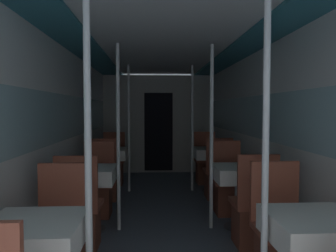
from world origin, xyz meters
TOP-DOWN VIEW (x-y plane):
  - wall_left at (-1.27, 2.79)m, footprint 0.05×8.38m
  - wall_right at (1.27, 2.79)m, footprint 0.05×8.38m
  - ceiling_panel at (0.00, 2.79)m, footprint 2.54×8.38m
  - bulkhead_far at (0.00, 6.17)m, footprint 2.49×0.09m
  - dining_table_left_0 at (-0.89, 0.75)m, footprint 0.59×0.59m
  - support_pole_left_0 at (-0.56, 0.75)m, footprint 0.04×0.04m
  - dining_table_left_1 at (-0.89, 2.60)m, footprint 0.59×0.59m
  - chair_left_near_1 at (-0.89, 2.05)m, footprint 0.42×0.42m
  - chair_left_far_1 at (-0.89, 3.15)m, footprint 0.42×0.42m
  - support_pole_left_1 at (-0.56, 2.60)m, footprint 0.04×0.04m
  - dining_table_left_2 at (-0.89, 4.45)m, footprint 0.59×0.59m
  - chair_left_near_2 at (-0.89, 3.90)m, footprint 0.42×0.42m
  - chair_left_far_2 at (-0.89, 5.00)m, footprint 0.42×0.42m
  - support_pole_left_2 at (-0.56, 4.45)m, footprint 0.04×0.04m
  - dining_table_right_0 at (0.89, 0.75)m, footprint 0.59×0.59m
  - chair_right_far_0 at (0.89, 1.30)m, footprint 0.42×0.42m
  - support_pole_right_0 at (0.56, 0.75)m, footprint 0.04×0.04m
  - dining_table_right_1 at (0.89, 2.60)m, footprint 0.59×0.59m
  - chair_right_near_1 at (0.89, 2.05)m, footprint 0.42×0.42m
  - chair_right_far_1 at (0.89, 3.15)m, footprint 0.42×0.42m
  - support_pole_right_1 at (0.56, 2.60)m, footprint 0.04×0.04m
  - dining_table_right_2 at (0.89, 4.45)m, footprint 0.59×0.59m
  - chair_right_near_2 at (0.89, 3.90)m, footprint 0.42×0.42m
  - chair_right_far_2 at (0.89, 5.00)m, footprint 0.42×0.42m
  - support_pole_right_2 at (0.56, 4.45)m, footprint 0.04×0.04m

SIDE VIEW (x-z plane):
  - chair_left_near_1 at x=-0.89m, z-range -0.19..0.80m
  - chair_left_far_1 at x=-0.89m, z-range -0.19..0.80m
  - chair_left_near_2 at x=-0.89m, z-range -0.19..0.80m
  - chair_left_far_2 at x=-0.89m, z-range -0.19..0.80m
  - chair_right_far_0 at x=0.89m, z-range -0.19..0.80m
  - chair_right_near_1 at x=0.89m, z-range -0.19..0.80m
  - chair_right_far_1 at x=0.89m, z-range -0.19..0.80m
  - chair_right_near_2 at x=0.89m, z-range -0.19..0.80m
  - chair_right_far_2 at x=0.89m, z-range -0.19..0.80m
  - dining_table_left_0 at x=-0.89m, z-range 0.25..1.00m
  - dining_table_left_1 at x=-0.89m, z-range 0.25..1.00m
  - dining_table_left_2 at x=-0.89m, z-range 0.25..1.00m
  - dining_table_right_0 at x=0.89m, z-range 0.25..1.00m
  - dining_table_right_1 at x=0.89m, z-range 0.25..1.00m
  - dining_table_right_2 at x=0.89m, z-range 0.25..1.00m
  - bulkhead_far at x=0.00m, z-range -0.01..2.20m
  - support_pole_left_0 at x=-0.56m, z-range 0.00..2.21m
  - support_pole_left_1 at x=-0.56m, z-range 0.00..2.21m
  - support_pole_left_2 at x=-0.56m, z-range 0.00..2.21m
  - support_pole_right_0 at x=0.56m, z-range 0.00..2.21m
  - support_pole_right_1 at x=0.56m, z-range 0.00..2.21m
  - support_pole_right_2 at x=0.56m, z-range 0.00..2.21m
  - wall_left at x=-1.27m, z-range 0.03..2.23m
  - wall_right at x=1.27m, z-range 0.03..2.23m
  - ceiling_panel at x=0.00m, z-range 2.21..2.28m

